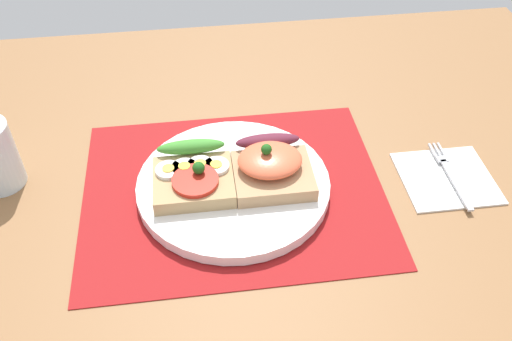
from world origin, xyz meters
The scene contains 7 objects.
ground_plane centered at (0.00, 0.00, -1.60)cm, with size 120.00×90.00×3.20cm, color brown.
placemat centered at (0.00, 0.00, 0.15)cm, with size 39.53×31.83×0.30cm, color maroon.
plate centered at (0.00, 0.00, 1.08)cm, with size 25.33×25.33×1.56cm, color white.
sandwich_egg_tomato centered at (-5.09, 0.08, 3.38)cm, with size 10.18×10.30×4.21cm.
sandwich_salmon centered at (4.98, -0.08, 3.89)cm, with size 10.14×10.35×5.67cm.
napkin centered at (28.91, -1.47, 0.30)cm, with size 12.29×11.51×0.60cm, color white.
fork centered at (29.38, -1.12, 0.76)cm, with size 1.62×13.24×0.32cm.
Camera 1 is at (-3.91, -52.12, 52.36)cm, focal length 39.01 mm.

